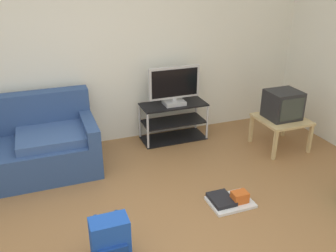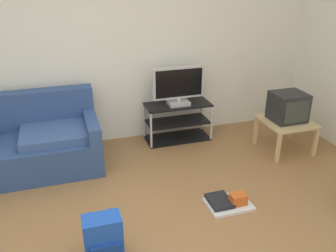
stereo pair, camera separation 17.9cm
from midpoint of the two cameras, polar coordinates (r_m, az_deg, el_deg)
name	(u,v)px [view 1 (the left image)]	position (r m, az deg, el deg)	size (l,w,h in m)	color
wall_back	(87,43)	(4.71, -13.79, 12.62)	(9.00, 0.10, 2.70)	silver
couch	(4,150)	(4.54, -25.51, -3.46)	(2.06, 0.89, 0.86)	navy
tv_stand	(173,121)	(4.98, -0.18, 0.72)	(0.88, 0.40, 0.52)	black
flat_tv	(174,86)	(4.78, -0.09, 6.28)	(0.70, 0.22, 0.52)	#B2B2B7
side_table	(281,122)	(4.90, 16.41, 0.60)	(0.59, 0.59, 0.41)	tan
crt_tv	(283,105)	(4.83, 16.62, 3.23)	(0.41, 0.37, 0.36)	#232326
backpack	(110,241)	(3.09, -10.78, -17.41)	(0.31, 0.26, 0.41)	blue
floor_tray	(230,200)	(3.79, 8.38, -11.48)	(0.44, 0.34, 0.14)	silver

